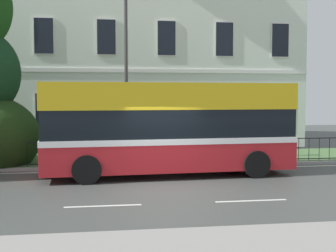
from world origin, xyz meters
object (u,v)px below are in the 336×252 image
(single_decker_bus, at_px, (168,127))
(litter_bin, at_px, (198,147))
(street_lamp_post, at_px, (126,64))
(georgian_townhouse, at_px, (131,19))

(single_decker_bus, xyz_separation_m, litter_bin, (1.71, 2.78, -1.05))
(single_decker_bus, xyz_separation_m, street_lamp_post, (-1.36, 2.45, 2.41))
(single_decker_bus, height_order, street_lamp_post, street_lamp_post)
(single_decker_bus, height_order, litter_bin, single_decker_bus)
(litter_bin, bearing_deg, georgian_townhouse, 106.09)
(georgian_townhouse, bearing_deg, single_decker_bus, -86.81)
(street_lamp_post, bearing_deg, litter_bin, 6.12)
(single_decker_bus, bearing_deg, street_lamp_post, 115.94)
(single_decker_bus, bearing_deg, georgian_townhouse, 90.09)
(georgian_townhouse, relative_size, single_decker_bus, 2.05)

